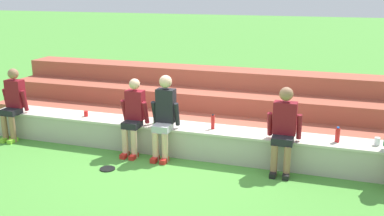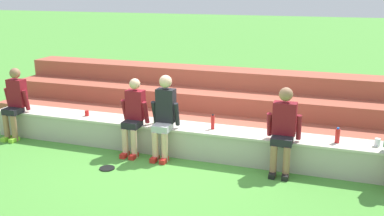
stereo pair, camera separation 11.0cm
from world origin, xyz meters
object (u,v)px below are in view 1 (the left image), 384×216
(water_bottle_mid_left, at_px, (338,135))
(plastic_cup_middle, at_px, (377,141))
(water_bottle_center_gap, at_px, (155,117))
(water_bottle_mid_right, at_px, (213,122))
(person_right_of_center, at_px, (284,127))
(plastic_cup_left_end, at_px, (86,114))
(frisbee, at_px, (107,169))
(person_left_of_center, at_px, (133,115))
(person_center, at_px, (164,114))
(person_far_left, at_px, (13,102))

(water_bottle_mid_left, distance_m, plastic_cup_middle, 0.61)
(water_bottle_center_gap, xyz_separation_m, plastic_cup_middle, (3.78, 0.04, -0.06))
(water_bottle_center_gap, xyz_separation_m, water_bottle_mid_right, (1.09, 0.02, 0.00))
(person_right_of_center, relative_size, water_bottle_center_gap, 5.24)
(water_bottle_mid_left, relative_size, plastic_cup_left_end, 2.41)
(frisbee, bearing_deg, person_left_of_center, 81.31)
(person_right_of_center, distance_m, plastic_cup_middle, 1.47)
(water_bottle_center_gap, relative_size, water_bottle_mid_right, 1.00)
(person_center, bearing_deg, plastic_cup_left_end, 171.99)
(person_left_of_center, relative_size, water_bottle_mid_left, 5.45)
(person_right_of_center, height_order, water_bottle_center_gap, person_right_of_center)
(person_far_left, xyz_separation_m, person_center, (3.21, 0.00, 0.04))
(plastic_cup_middle, bearing_deg, water_bottle_mid_left, -175.96)
(person_right_of_center, bearing_deg, water_bottle_mid_right, 168.37)
(person_right_of_center, xyz_separation_m, plastic_cup_left_end, (-3.79, 0.24, -0.19))
(person_center, distance_m, water_bottle_mid_right, 0.86)
(person_left_of_center, bearing_deg, plastic_cup_middle, 4.28)
(person_right_of_center, relative_size, frisbee, 5.51)
(water_bottle_mid_left, height_order, plastic_cup_middle, water_bottle_mid_left)
(water_bottle_mid_right, relative_size, frisbee, 1.05)
(water_bottle_mid_right, distance_m, plastic_cup_middle, 2.69)
(plastic_cup_left_end, bearing_deg, person_right_of_center, -3.58)
(person_right_of_center, bearing_deg, person_center, -179.85)
(person_right_of_center, xyz_separation_m, frisbee, (-2.78, -0.83, -0.76))
(plastic_cup_middle, distance_m, plastic_cup_left_end, 5.23)
(water_bottle_center_gap, bearing_deg, plastic_cup_left_end, -179.80)
(water_bottle_mid_right, bearing_deg, person_left_of_center, -168.61)
(person_center, distance_m, frisbee, 1.34)
(person_right_of_center, height_order, frisbee, person_right_of_center)
(person_center, relative_size, water_bottle_mid_left, 5.83)
(water_bottle_center_gap, bearing_deg, person_left_of_center, -139.10)
(person_right_of_center, distance_m, frisbee, 2.99)
(person_center, relative_size, frisbee, 5.77)
(person_far_left, bearing_deg, person_left_of_center, -0.37)
(water_bottle_mid_left, bearing_deg, person_left_of_center, -175.68)
(person_left_of_center, height_order, water_bottle_center_gap, person_left_of_center)
(person_left_of_center, distance_m, person_right_of_center, 2.65)
(person_left_of_center, xyz_separation_m, water_bottle_center_gap, (0.31, 0.27, -0.08))
(person_left_of_center, bearing_deg, water_bottle_mid_left, 4.32)
(water_bottle_mid_right, relative_size, plastic_cup_middle, 2.14)
(person_far_left, distance_m, person_left_of_center, 2.62)
(person_far_left, height_order, frisbee, person_far_left)
(water_bottle_mid_left, distance_m, water_bottle_mid_right, 2.09)
(person_far_left, height_order, water_bottle_mid_left, person_far_left)
(plastic_cup_middle, relative_size, plastic_cup_left_end, 1.20)
(person_right_of_center, xyz_separation_m, water_bottle_mid_right, (-1.26, 0.26, -0.11))
(person_left_of_center, bearing_deg, person_far_left, 179.63)
(water_bottle_mid_right, relative_size, plastic_cup_left_end, 2.56)
(water_bottle_mid_right, bearing_deg, water_bottle_center_gap, -179.17)
(person_left_of_center, distance_m, water_bottle_mid_right, 1.43)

